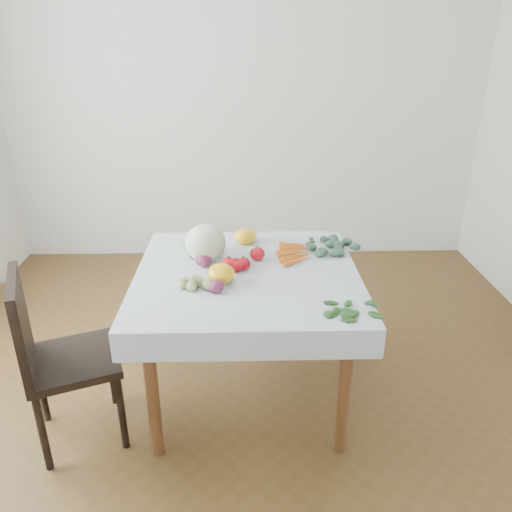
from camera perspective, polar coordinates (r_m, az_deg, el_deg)
The scene contains 19 objects.
ground at distance 2.94m, azimuth -0.90°, elevation -15.23°, with size 4.00×4.00×0.00m, color brown.
back_wall at distance 4.31m, azimuth -1.30°, elevation 17.14°, with size 4.00×0.04×2.70m, color white.
table at distance 2.58m, azimuth -1.00°, elevation -3.86°, with size 1.00×1.00×0.75m.
tablecloth at distance 2.53m, azimuth -1.01°, elevation -1.87°, with size 1.12×1.12×0.01m, color white.
chair at distance 2.53m, azimuth -22.35°, elevation -9.96°, with size 0.53×0.53×0.91m.
cabbage at distance 2.64m, azimuth -5.81°, elevation 1.53°, with size 0.22×0.22×0.19m, color beige.
tomato_a at distance 2.54m, azimuth -1.51°, elevation -0.90°, with size 0.08×0.08×0.07m, color red.
tomato_b at distance 2.53m, azimuth -3.14°, elevation -0.98°, with size 0.08×0.08×0.07m, color red.
tomato_c at distance 2.65m, azimuth 0.16°, elevation 0.26°, with size 0.08×0.08×0.07m, color red.
tomato_d at distance 2.52m, azimuth -2.33°, elevation -1.09°, with size 0.08×0.08×0.07m, color red.
heirloom_back at distance 2.86m, azimuth -1.24°, elevation 2.25°, with size 0.13×0.13×0.09m, color yellow.
heirloom_front at distance 2.41m, azimuth -4.00°, elevation -2.02°, with size 0.13×0.13×0.09m, color yellow.
onion_a at distance 2.59m, azimuth -6.01°, elevation -0.42°, with size 0.08×0.08×0.07m, color #4F162D.
onion_b at distance 2.33m, azimuth -4.57°, elevation -3.48°, with size 0.07×0.07×0.06m, color #4F162D.
tomatillo_cluster at distance 2.37m, azimuth -6.66°, elevation -3.22°, with size 0.15×0.10×0.04m.
carrot_bunch at distance 2.73m, azimuth 4.61°, elevation 0.42°, with size 0.20×0.30×0.03m.
kale_bunch at distance 2.82m, azimuth 8.53°, elevation 1.16°, with size 0.30×0.24×0.04m.
basil_bunch at distance 2.19m, azimuth 10.99°, elevation -6.41°, with size 0.25×0.18×0.01m.
dill_bunch at distance 2.77m, azimuth -5.85°, elevation 0.70°, with size 0.24×0.20×0.02m.
Camera 1 is at (-0.01, -2.28, 1.85)m, focal length 35.00 mm.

